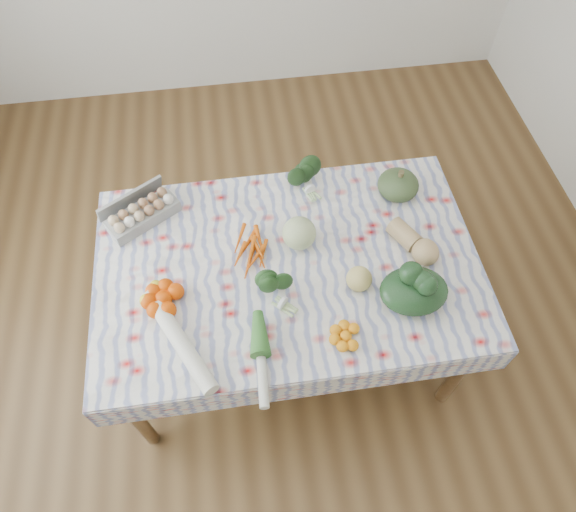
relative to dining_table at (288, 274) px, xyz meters
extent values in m
plane|color=#54391D|center=(0.00, 0.00, -0.68)|extent=(4.50, 4.50, 0.00)
cube|color=brown|center=(0.00, 0.00, 0.05)|extent=(1.60, 1.00, 0.04)
cylinder|color=brown|center=(-0.74, -0.44, -0.32)|extent=(0.06, 0.06, 0.71)
cylinder|color=brown|center=(0.74, -0.44, -0.32)|extent=(0.06, 0.06, 0.71)
cylinder|color=brown|center=(-0.74, 0.44, -0.32)|extent=(0.06, 0.06, 0.71)
cylinder|color=brown|center=(0.74, 0.44, -0.32)|extent=(0.06, 0.06, 0.71)
cube|color=silver|center=(0.00, 0.00, 0.08)|extent=(1.66, 1.06, 0.01)
cube|color=gray|center=(-0.61, 0.33, 0.13)|extent=(0.35, 0.29, 0.09)
cube|color=#D6560B|center=(-0.15, 0.08, 0.10)|extent=(0.24, 0.23, 0.04)
ellipsoid|color=#193314|center=(0.15, 0.41, 0.15)|extent=(0.17, 0.16, 0.13)
ellipsoid|color=#3B4F2A|center=(0.56, 0.32, 0.15)|extent=(0.23, 0.23, 0.13)
sphere|color=#AFC082|center=(0.06, 0.10, 0.16)|extent=(0.19, 0.19, 0.15)
ellipsoid|color=tan|center=(0.55, 0.00, 0.14)|extent=(0.22, 0.27, 0.12)
cube|color=#DE4602|center=(-0.53, -0.12, 0.12)|extent=(0.29, 0.29, 0.07)
ellipsoid|color=#1D4119|center=(-0.09, -0.18, 0.14)|extent=(0.20, 0.20, 0.10)
cube|color=orange|center=(0.17, -0.38, 0.11)|extent=(0.19, 0.19, 0.05)
sphere|color=tan|center=(0.27, -0.15, 0.14)|extent=(0.13, 0.13, 0.11)
ellipsoid|color=black|center=(0.48, -0.24, 0.15)|extent=(0.32, 0.28, 0.12)
cylinder|color=white|center=(-0.46, -0.34, 0.12)|extent=(0.27, 0.43, 0.06)
cylinder|color=silver|center=(-0.17, -0.43, 0.10)|extent=(0.06, 0.37, 0.04)
camera|label=1|loc=(-0.17, -1.19, 1.94)|focal=32.00mm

